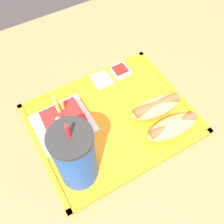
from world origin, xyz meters
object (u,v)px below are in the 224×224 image
hot_dog_far (172,127)px  sauce_cup_ketchup (120,71)px  soda_cup (75,157)px  hot_dog_near (156,107)px  sauce_cup_mayo (101,80)px  fries_carton (64,122)px

hot_dog_far → sauce_cup_ketchup: (0.01, -0.22, -0.01)m
soda_cup → hot_dog_near: size_ratio=1.51×
hot_dog_near → sauce_cup_ketchup: 0.16m
sauce_cup_ketchup → sauce_cup_mayo: bearing=1.8°
hot_dog_near → fries_carton: size_ratio=1.21×
soda_cup → fries_carton: (-0.02, -0.12, -0.05)m
soda_cup → hot_dog_far: (-0.24, 0.02, -0.06)m
sauce_cup_mayo → hot_dog_near: bearing=113.9°
fries_carton → soda_cup: bearing=79.8°
hot_dog_near → sauce_cup_ketchup: hot_dog_near is taller
hot_dog_near → fries_carton: (0.22, -0.07, 0.01)m
sauce_cup_mayo → sauce_cup_ketchup: (-0.06, -0.00, 0.00)m
sauce_cup_mayo → sauce_cup_ketchup: bearing=-178.2°
sauce_cup_ketchup → fries_carton: bearing=23.1°
fries_carton → sauce_cup_ketchup: fries_carton is taller
fries_carton → sauce_cup_mayo: 0.17m
soda_cup → hot_dog_far: soda_cup is taller
soda_cup → fries_carton: soda_cup is taller
fries_carton → sauce_cup_mayo: fries_carton is taller
hot_dog_near → fries_carton: fries_carton is taller
sauce_cup_mayo → sauce_cup_ketchup: same height
hot_dog_far → fries_carton: size_ratio=1.20×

